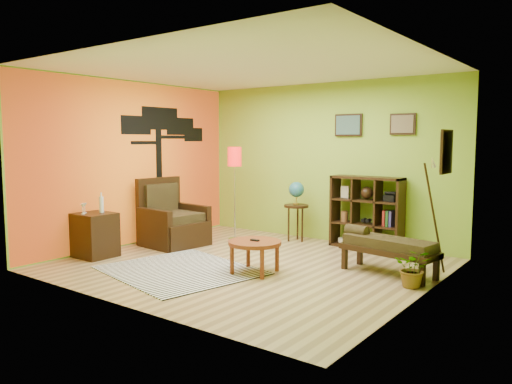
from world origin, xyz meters
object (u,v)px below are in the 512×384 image
Objects in this scene: floor_lamp at (235,165)px; cube_shelf at (367,213)px; globe_table at (296,196)px; coffee_table at (255,245)px; bench at (386,246)px; side_cabinet at (95,235)px; potted_plant at (413,272)px; armchair at (172,225)px.

floor_lamp reaches higher than cube_shelf.
floor_lamp is 1.23m from globe_table.
bench is (1.45, 1.02, 0.01)m from coffee_table.
floor_lamp is at bearing -148.09° from globe_table.
coffee_table is 1.77m from bench.
side_cabinet is 4.37m from cube_shelf.
coffee_table is 0.60× the size of cube_shelf.
coffee_table is 2.06m from potted_plant.
potted_plant is (1.96, 0.62, -0.19)m from coffee_table.
bench is at bearing 35.09° from coffee_table.
armchair is at bearing -173.90° from bench.
armchair reaches higher than bench.
globe_table reaches higher than bench.
globe_table is at bearing 57.36° from side_cabinet.
potted_plant is (1.39, -1.72, -0.41)m from cube_shelf.
globe_table is at bearing 44.69° from armchair.
globe_table reaches higher than coffee_table.
bench is (3.70, 0.40, 0.04)m from armchair.
potted_plant is (2.65, -1.54, -0.61)m from globe_table.
side_cabinet is at bearing -135.51° from cube_shelf.
armchair is 1.15× the size of side_cabinet.
armchair is 1.08× the size of globe_table.
floor_lamp reaches higher than side_cabinet.
side_cabinet is 0.83× the size of cube_shelf.
potted_plant is at bearing 0.04° from armchair.
globe_table is 1.30m from cube_shelf.
coffee_table is at bearing -44.08° from floor_lamp.
bench is at bearing -56.49° from cube_shelf.
floor_lamp is at bearing 135.92° from coffee_table.
cube_shelf reaches higher than bench.
globe_table is at bearing 151.90° from bench.
potted_plant is (3.59, -0.96, -1.17)m from floor_lamp.
side_cabinet is at bearing -102.12° from armchair.
cube_shelf reaches higher than armchair.
coffee_table is 0.53× the size of bench.
bench is at bearing 142.39° from potted_plant.
floor_lamp reaches higher than globe_table.
globe_table is at bearing 149.91° from potted_plant.
coffee_table reaches higher than potted_plant.
armchair is at bearing -123.01° from floor_lamp.
armchair is 0.83× the size of bench.
armchair is 3.32m from cube_shelf.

